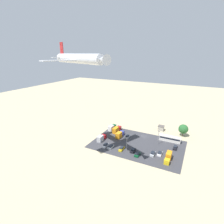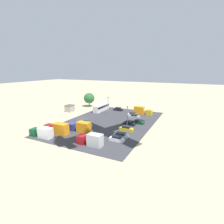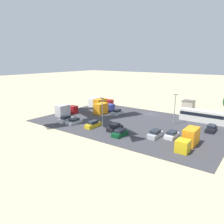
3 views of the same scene
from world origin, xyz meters
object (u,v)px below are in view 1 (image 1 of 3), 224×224
Objects in this scene: parked_car_3 at (127,137)px; airplane at (79,59)px; parked_car_4 at (122,149)px; parked_truck_0 at (120,134)px; bus at (170,139)px; parked_car_0 at (137,154)px; parked_car_1 at (133,150)px; parked_truck_1 at (112,127)px; parked_car_2 at (175,147)px; parked_car_6 at (106,145)px; parked_car_5 at (153,154)px; parked_car_7 at (111,147)px; shed_building at (161,128)px; parked_truck_2 at (101,138)px; parked_car_8 at (160,154)px; parked_truck_4 at (168,157)px; parked_truck_3 at (117,130)px.

parked_car_3 is 54.53m from airplane.
parked_truck_0 is at bearing 118.73° from parked_car_4.
airplane reaches higher than bus.
parked_car_0 is 0.95× the size of parked_car_1.
parked_truck_1 is (16.27, -20.49, 0.73)m from parked_car_4.
parked_car_2 is 0.57× the size of parked_truck_0.
parked_car_6 is (9.16, 0.79, 0.00)m from parked_car_4.
airplane is at bearing -109.63° from parked_car_3.
parked_car_5 is 25.09m from parked_car_6.
parked_truck_0 is (13.11, -12.02, 0.81)m from parked_car_1.
parked_car_0 is 0.12× the size of airplane.
parked_car_1 is 5.99m from parked_car_4.
airplane reaches higher than parked_car_7.
parked_car_4 is (12.85, 34.09, -0.85)m from shed_building.
parked_truck_1 is 1.05× the size of parked_truck_2.
parked_car_8 is at bearing 31.26° from parked_car_0.
parked_car_1 is 20.82m from parked_truck_2.
shed_building is 0.47× the size of parked_truck_4.
parked_car_4 is 22.13m from parked_truck_3.
parked_car_4 is at bearing 69.35° from shed_building.
parked_truck_0 is 1.03× the size of parked_truck_1.
parked_car_3 is 0.53× the size of parked_truck_4.
parked_car_3 is at bearing 126.98° from parked_car_0.
parked_truck_3 is 39.02m from parked_truck_4.
airplane is at bearing -91.72° from parked_truck_3.
parked_truck_2 reaches higher than parked_car_6.
parked_truck_2 reaches higher than shed_building.
shed_building reaches higher than parked_car_3.
parked_car_4 is 15.92m from parked_car_5.
parked_car_4 is 0.54× the size of parked_truck_3.
parked_truck_2 is (-1.56, 16.29, 0.10)m from parked_truck_1.
parked_truck_3 reaches higher than parked_car_5.
parked_truck_1 is 4.76m from parked_truck_3.
parked_truck_3 is (27.57, -15.97, 0.89)m from parked_car_5.
parked_truck_3 reaches higher than parked_car_8.
parked_car_0 is at bearing 141.88° from parked_car_1.
shed_building is 0.93× the size of parked_car_0.
shed_building is 0.33× the size of bus.
parked_car_0 is 15.15m from parked_car_7.
airplane is at bearing -101.46° from parked_truck_0.
parked_truck_2 is at bearing 164.06° from parked_car_4.
parked_truck_3 is (20.93, -19.95, 0.93)m from parked_car_0.
parked_car_5 is 1.00× the size of parked_car_7.
parked_car_7 is 0.13× the size of airplane.
airplane reaches higher than parked_car_6.
parked_truck_0 is 7.15m from parked_truck_3.
parked_car_6 is 22.45m from parked_truck_1.
parked_truck_0 is 32.60m from parked_truck_4.
bus reaches higher than parked_car_4.
parked_car_5 is at bearing -7.61° from parked_truck_4.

